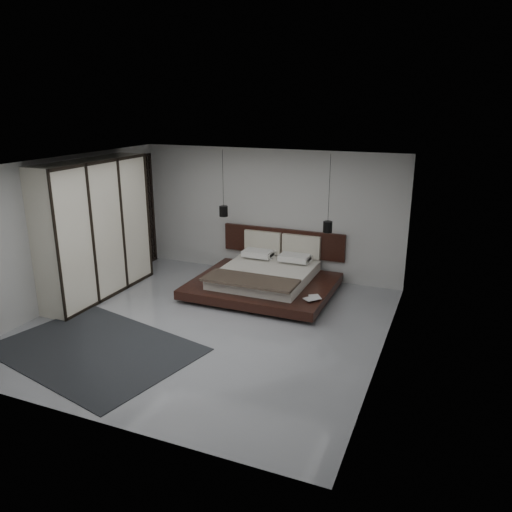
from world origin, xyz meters
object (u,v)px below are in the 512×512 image
at_px(lattice_screen, 142,211).
at_px(pendant_left, 224,211).
at_px(pendant_right, 328,227).
at_px(rug, 96,349).
at_px(bed, 265,278).
at_px(wardrobe, 95,229).

bearing_deg(lattice_screen, pendant_left, -2.67).
height_order(pendant_right, rug, pendant_right).
relative_size(bed, rug, 0.91).
bearing_deg(rug, wardrobe, 126.93).
relative_size(lattice_screen, bed, 0.93).
bearing_deg(rug, pendant_left, 83.94).
relative_size(wardrobe, rug, 0.90).
height_order(pendant_right, wardrobe, pendant_right).
bearing_deg(lattice_screen, rug, -66.12).
bearing_deg(wardrobe, lattice_screen, 97.31).
bearing_deg(bed, pendant_left, 158.93).
distance_m(lattice_screen, bed, 3.50).
height_order(bed, rug, bed).
xyz_separation_m(pendant_left, pendant_right, (2.30, 0.00, -0.13)).
bearing_deg(wardrobe, pendant_left, 44.26).
relative_size(pendant_left, rug, 0.46).
bearing_deg(rug, lattice_screen, 113.88).
distance_m(pendant_right, wardrobe, 4.60).
xyz_separation_m(lattice_screen, bed, (3.31, -0.54, -1.01)).
bearing_deg(pendant_right, rug, -125.08).
bearing_deg(bed, wardrobe, -155.13).
bearing_deg(pendant_left, bed, -21.07).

